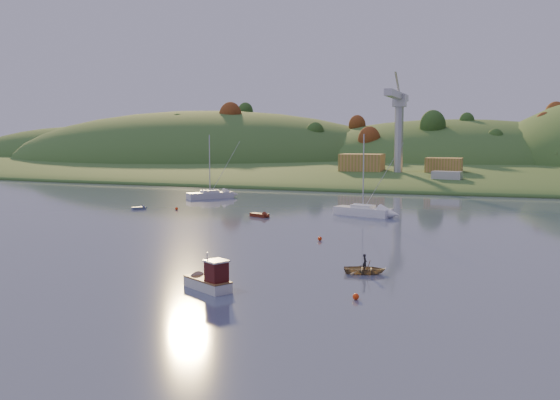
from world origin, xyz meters
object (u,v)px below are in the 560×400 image
(sailboat_far, at_px, (363,210))
(canoe, at_px, (365,269))
(red_tender, at_px, (263,215))
(grey_dinghy, at_px, (142,208))
(sailboat_near, at_px, (210,195))
(fishing_boat, at_px, (205,279))

(sailboat_far, distance_m, canoe, 40.27)
(red_tender, bearing_deg, canoe, -32.63)
(grey_dinghy, bearing_deg, canoe, -87.92)
(sailboat_near, xyz_separation_m, red_tender, (19.29, -21.87, -0.53))
(sailboat_near, relative_size, sailboat_far, 0.98)
(red_tender, bearing_deg, sailboat_near, 154.47)
(grey_dinghy, bearing_deg, sailboat_near, 29.87)
(sailboat_far, bearing_deg, canoe, -60.68)
(fishing_boat, height_order, red_tender, fishing_boat)
(fishing_boat, height_order, grey_dinghy, fishing_boat)
(sailboat_far, bearing_deg, fishing_boat, -75.98)
(red_tender, bearing_deg, grey_dinghy, -163.81)
(grey_dinghy, bearing_deg, fishing_boat, -102.93)
(fishing_boat, height_order, canoe, fishing_boat)
(fishing_boat, xyz_separation_m, grey_dinghy, (-33.82, 45.12, -0.57))
(sailboat_near, distance_m, canoe, 68.53)
(sailboat_far, height_order, grey_dinghy, sailboat_far)
(canoe, distance_m, grey_dinghy, 57.27)
(fishing_boat, xyz_separation_m, red_tender, (-11.04, 42.38, -0.52))
(sailboat_far, xyz_separation_m, canoe, (8.31, -39.40, -0.41))
(fishing_boat, bearing_deg, canoe, -108.25)
(sailboat_far, relative_size, red_tender, 3.30)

